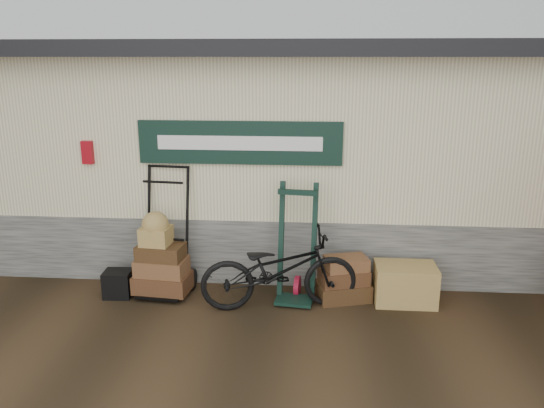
# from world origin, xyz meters

# --- Properties ---
(ground) EXTENTS (80.00, 80.00, 0.00)m
(ground) POSITION_xyz_m (0.00, 0.00, 0.00)
(ground) COLOR black
(ground) RESTS_ON ground
(station_building) EXTENTS (14.40, 4.10, 3.20)m
(station_building) POSITION_xyz_m (-0.01, 2.74, 1.61)
(station_building) COLOR #4C4C47
(station_building) RESTS_ON ground
(porter_trolley) EXTENTS (0.90, 0.72, 1.69)m
(porter_trolley) POSITION_xyz_m (-1.25, 0.72, 0.84)
(porter_trolley) COLOR black
(porter_trolley) RESTS_ON ground
(green_barrow) EXTENTS (0.60, 0.52, 1.51)m
(green_barrow) POSITION_xyz_m (0.45, 0.59, 0.75)
(green_barrow) COLOR black
(green_barrow) RESTS_ON ground
(suitcase_stack) EXTENTS (0.74, 0.57, 0.58)m
(suitcase_stack) POSITION_xyz_m (1.05, 0.62, 0.29)
(suitcase_stack) COLOR #3C2713
(suitcase_stack) RESTS_ON ground
(wicker_hamper) EXTENTS (0.76, 0.50, 0.49)m
(wicker_hamper) POSITION_xyz_m (1.82, 0.61, 0.25)
(wicker_hamper) COLOR olive
(wicker_hamper) RESTS_ON ground
(black_trunk) EXTENTS (0.36, 0.31, 0.35)m
(black_trunk) POSITION_xyz_m (-1.85, 0.49, 0.17)
(black_trunk) COLOR black
(black_trunk) RESTS_ON ground
(bicycle) EXTENTS (1.01, 2.01, 1.12)m
(bicycle) POSITION_xyz_m (0.25, 0.33, 0.56)
(bicycle) COLOR black
(bicycle) RESTS_ON ground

